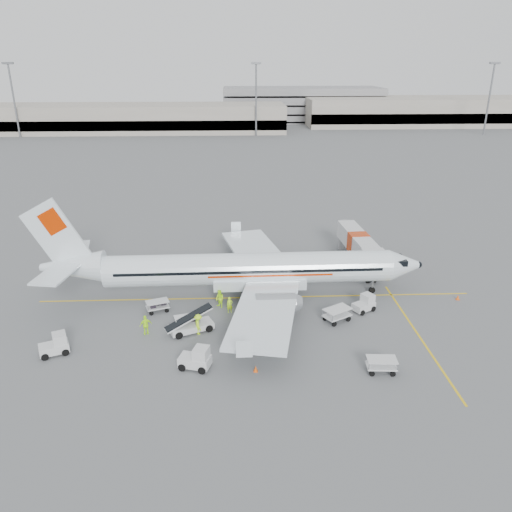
# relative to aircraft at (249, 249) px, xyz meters

# --- Properties ---
(ground) EXTENTS (360.00, 360.00, 0.00)m
(ground) POSITION_rel_aircraft_xyz_m (0.77, -0.37, -5.25)
(ground) COLOR #56595B
(stripe_lead) EXTENTS (44.00, 0.20, 0.01)m
(stripe_lead) POSITION_rel_aircraft_xyz_m (0.77, -0.37, -5.24)
(stripe_lead) COLOR yellow
(stripe_lead) RESTS_ON ground
(stripe_cross) EXTENTS (0.20, 20.00, 0.01)m
(stripe_cross) POSITION_rel_aircraft_xyz_m (14.77, -8.37, -5.24)
(stripe_cross) COLOR yellow
(stripe_cross) RESTS_ON ground
(terminal_west) EXTENTS (110.00, 22.00, 9.00)m
(terminal_west) POSITION_rel_aircraft_xyz_m (-39.23, 129.63, -0.75)
(terminal_west) COLOR gray
(terminal_west) RESTS_ON ground
(terminal_east) EXTENTS (90.00, 26.00, 10.00)m
(terminal_east) POSITION_rel_aircraft_xyz_m (70.77, 144.63, -0.25)
(terminal_east) COLOR gray
(terminal_east) RESTS_ON ground
(parking_garage) EXTENTS (62.00, 24.00, 14.00)m
(parking_garage) POSITION_rel_aircraft_xyz_m (25.77, 159.63, 1.75)
(parking_garage) COLOR slate
(parking_garage) RESTS_ON ground
(treeline) EXTENTS (300.00, 3.00, 6.00)m
(treeline) POSITION_rel_aircraft_xyz_m (0.77, 174.63, -2.25)
(treeline) COLOR black
(treeline) RESTS_ON ground
(mast_west) EXTENTS (3.20, 1.20, 22.00)m
(mast_west) POSITION_rel_aircraft_xyz_m (-69.23, 117.63, 5.75)
(mast_west) COLOR slate
(mast_west) RESTS_ON ground
(mast_center) EXTENTS (3.20, 1.20, 22.00)m
(mast_center) POSITION_rel_aircraft_xyz_m (5.77, 117.63, 5.75)
(mast_center) COLOR slate
(mast_center) RESTS_ON ground
(mast_east) EXTENTS (3.20, 1.20, 22.00)m
(mast_east) POSITION_rel_aircraft_xyz_m (80.77, 117.63, 5.75)
(mast_east) COLOR slate
(mast_east) RESTS_ON ground
(aircraft) EXTENTS (38.54, 30.43, 10.50)m
(aircraft) POSITION_rel_aircraft_xyz_m (0.00, 0.00, 0.00)
(aircraft) COLOR white
(aircraft) RESTS_ON ground
(jet_bridge) EXTENTS (3.68, 14.82, 3.85)m
(jet_bridge) POSITION_rel_aircraft_xyz_m (13.07, 8.05, -3.32)
(jet_bridge) COLOR silver
(jet_bridge) RESTS_ON ground
(belt_loader) EXTENTS (5.53, 3.85, 2.81)m
(belt_loader) POSITION_rel_aircraft_xyz_m (-5.41, -7.00, -3.85)
(belt_loader) COLOR silver
(belt_loader) RESTS_ON ground
(tug_fore) EXTENTS (2.47, 2.16, 1.66)m
(tug_fore) POSITION_rel_aircraft_xyz_m (10.98, -3.76, -4.42)
(tug_fore) COLOR silver
(tug_fore) RESTS_ON ground
(tug_mid) EXTENTS (2.73, 2.03, 1.88)m
(tug_mid) POSITION_rel_aircraft_xyz_m (-4.68, -12.71, -4.31)
(tug_mid) COLOR silver
(tug_mid) RESTS_ON ground
(tug_aft) EXTENTS (2.66, 2.14, 1.79)m
(tug_aft) POSITION_rel_aircraft_xyz_m (-16.46, -10.24, -4.35)
(tug_aft) COLOR silver
(tug_aft) RESTS_ON ground
(cart_loaded_a) EXTENTS (2.45, 1.94, 1.12)m
(cart_loaded_a) POSITION_rel_aircraft_xyz_m (-8.96, -3.01, -4.69)
(cart_loaded_a) COLOR silver
(cart_loaded_a) RESTS_ON ground
(cart_loaded_b) EXTENTS (2.53, 1.89, 1.18)m
(cart_loaded_b) POSITION_rel_aircraft_xyz_m (-5.81, -6.39, -4.66)
(cart_loaded_b) COLOR silver
(cart_loaded_b) RESTS_ON ground
(cart_empty_a) EXTENTS (2.92, 2.56, 1.31)m
(cart_empty_a) POSITION_rel_aircraft_xyz_m (8.02, -5.66, -4.59)
(cart_empty_a) COLOR silver
(cart_empty_a) RESTS_ON ground
(cart_empty_b) EXTENTS (2.39, 1.52, 1.20)m
(cart_empty_b) POSITION_rel_aircraft_xyz_m (9.88, -13.92, -4.65)
(cart_empty_b) COLOR silver
(cart_empty_b) RESTS_ON ground
(cone_nose) EXTENTS (0.35, 0.35, 0.57)m
(cone_nose) POSITION_rel_aircraft_xyz_m (21.20, -1.74, -4.96)
(cone_nose) COLOR #ED560E
(cone_nose) RESTS_ON ground
(cone_port) EXTENTS (0.39, 0.39, 0.64)m
(cone_port) POSITION_rel_aircraft_xyz_m (6.33, 8.20, -4.93)
(cone_port) COLOR #ED560E
(cone_port) RESTS_ON ground
(cone_stbd) EXTENTS (0.33, 0.33, 0.55)m
(cone_stbd) POSITION_rel_aircraft_xyz_m (0.09, -13.46, -4.98)
(cone_stbd) COLOR #ED560E
(cone_stbd) RESTS_ON ground
(crew_a) EXTENTS (0.66, 0.52, 1.61)m
(crew_a) POSITION_rel_aircraft_xyz_m (-1.98, -3.51, -4.44)
(crew_a) COLOR #B2EE17
(crew_a) RESTS_ON ground
(crew_b) EXTENTS (1.11, 1.12, 1.82)m
(crew_b) POSITION_rel_aircraft_xyz_m (-2.96, -2.38, -4.34)
(crew_b) COLOR #B2EE17
(crew_b) RESTS_ON ground
(crew_c) EXTENTS (1.01, 1.38, 1.92)m
(crew_c) POSITION_rel_aircraft_xyz_m (-4.72, -7.46, -4.29)
(crew_c) COLOR #B2EE17
(crew_c) RESTS_ON ground
(crew_d) EXTENTS (1.18, 0.84, 1.86)m
(crew_d) POSITION_rel_aircraft_xyz_m (-9.37, -7.33, -4.32)
(crew_d) COLOR #B2EE17
(crew_d) RESTS_ON ground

